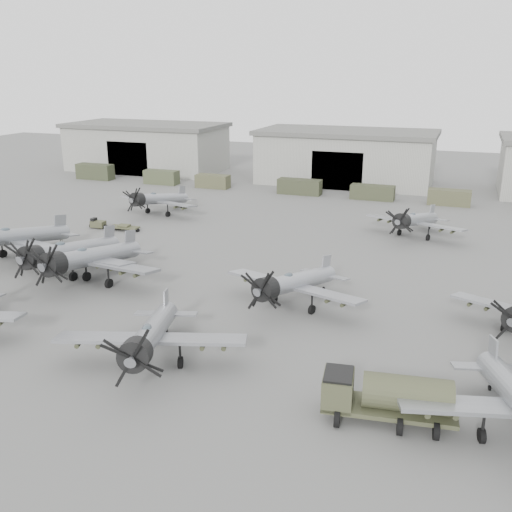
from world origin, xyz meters
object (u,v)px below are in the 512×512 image
at_px(aircraft_far_1, 414,220).
at_px(fuel_tanker, 387,395).
at_px(aircraft_near_1, 150,336).
at_px(aircraft_mid_1, 88,258).
at_px(aircraft_far_0, 156,199).
at_px(tug_trailer, 108,225).
at_px(aircraft_extra_835, 66,252).
at_px(aircraft_mid_2, 292,283).
at_px(ground_crew, 61,236).
at_px(aircraft_mid_0, 12,238).

bearing_deg(aircraft_far_1, fuel_tanker, -68.50).
xyz_separation_m(aircraft_near_1, aircraft_far_1, (12.67, 36.14, -0.15)).
xyz_separation_m(aircraft_mid_1, aircraft_far_0, (-7.15, 24.51, -0.32)).
relative_size(aircraft_mid_1, tug_trailer, 2.16).
height_order(aircraft_far_0, aircraft_extra_835, aircraft_extra_835).
relative_size(aircraft_far_1, aircraft_extra_835, 0.84).
distance_m(aircraft_far_0, tug_trailer, 8.53).
distance_m(aircraft_far_1, tug_trailer, 35.57).
relative_size(aircraft_mid_2, aircraft_extra_835, 0.88).
xyz_separation_m(aircraft_far_0, fuel_tanker, (34.53, -36.33, -0.55)).
height_order(tug_trailer, ground_crew, ground_crew).
xyz_separation_m(aircraft_mid_2, ground_crew, (-28.97, 8.86, -1.35)).
relative_size(aircraft_mid_1, ground_crew, 8.30).
bearing_deg(aircraft_mid_0, tug_trailer, 93.69).
distance_m(aircraft_mid_1, aircraft_mid_2, 18.29).
bearing_deg(aircraft_far_1, aircraft_extra_835, -121.09).
bearing_deg(aircraft_near_1, ground_crew, 120.08).
bearing_deg(aircraft_mid_2, aircraft_mid_0, -167.41).
relative_size(aircraft_mid_1, aircraft_far_1, 1.19).
bearing_deg(tug_trailer, aircraft_mid_0, -99.69).
bearing_deg(aircraft_near_1, aircraft_far_0, 101.04).
xyz_separation_m(aircraft_near_1, ground_crew, (-23.35, 20.98, -1.40)).
height_order(aircraft_far_0, ground_crew, aircraft_far_0).
bearing_deg(aircraft_extra_835, aircraft_mid_2, 5.71).
relative_size(aircraft_near_1, aircraft_mid_1, 0.90).
distance_m(aircraft_near_1, fuel_tanker, 14.76).
bearing_deg(aircraft_far_1, tug_trailer, -147.70).
distance_m(aircraft_near_1, aircraft_far_1, 38.30).
height_order(aircraft_mid_2, aircraft_far_0, aircraft_mid_2).
relative_size(aircraft_mid_0, aircraft_extra_835, 1.00).
bearing_deg(aircraft_near_1, fuel_tanker, -20.56).
distance_m(aircraft_mid_1, aircraft_far_0, 25.54).
xyz_separation_m(aircraft_extra_835, tug_trailer, (-6.29, 15.58, -1.96)).
bearing_deg(aircraft_far_1, aircraft_mid_1, -117.08).
bearing_deg(ground_crew, aircraft_far_0, -16.66).
bearing_deg(aircraft_mid_2, aircraft_mid_1, -160.47).
relative_size(aircraft_mid_0, aircraft_far_0, 1.15).
bearing_deg(aircraft_far_0, aircraft_mid_0, -87.81).
xyz_separation_m(aircraft_mid_0, aircraft_extra_835, (8.10, -2.16, 0.01)).
bearing_deg(ground_crew, aircraft_mid_2, -110.05).
bearing_deg(fuel_tanker, tug_trailer, 134.85).
xyz_separation_m(aircraft_mid_0, aircraft_mid_1, (10.98, -2.96, 0.01)).
bearing_deg(aircraft_mid_1, aircraft_extra_835, 169.62).
relative_size(aircraft_mid_1, aircraft_extra_835, 1.00).
xyz_separation_m(aircraft_far_0, aircraft_far_1, (32.46, 0.47, -0.05)).
relative_size(aircraft_near_1, aircraft_mid_2, 1.02).
bearing_deg(aircraft_mid_1, aircraft_near_1, -36.14).
height_order(aircraft_mid_0, aircraft_far_1, aircraft_mid_0).
relative_size(aircraft_far_0, ground_crew, 7.22).
distance_m(aircraft_far_0, ground_crew, 15.17).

